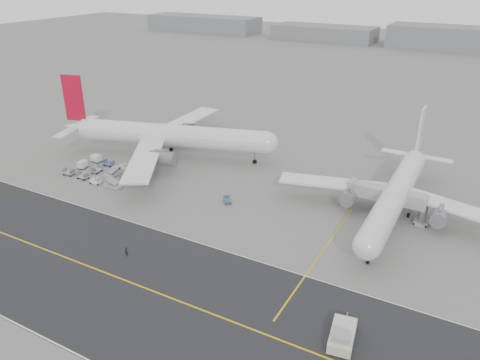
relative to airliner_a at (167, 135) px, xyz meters
The scene contains 10 objects.
ground 39.62m from the airliner_a, 52.45° to the right, with size 700.00×700.00×0.00m, color gray.
taxiway 57.21m from the airliner_a, 59.50° to the right, with size 220.00×59.00×0.03m.
horizon_buildings 235.30m from the airliner_a, 76.77° to the left, with size 520.00×28.00×28.00m, color slate, non-canonical shape.
airliner_a is the anchor object (origin of this frame).
airliner_b 62.36m from the airliner_a, ahead, with size 51.03×51.58×17.80m.
pushback_tug 78.46m from the airliner_a, 35.15° to the right, with size 4.29×9.12×2.57m.
jet_bridge 61.10m from the airliner_a, ahead, with size 17.05×3.46×6.44m.
gse_cluster 19.99m from the airliner_a, 110.86° to the right, with size 23.36×17.63×2.12m, color #9F9EA4, non-canonical shape.
stray_dolly 33.37m from the airliner_a, 29.57° to the right, with size 1.43×2.32×1.43m, color silver, non-canonical shape.
ground_crew_a 49.25m from the airliner_a, 61.98° to the right, with size 0.65×0.43×1.79m, color black.
Camera 1 is at (51.87, -65.04, 48.32)m, focal length 35.00 mm.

